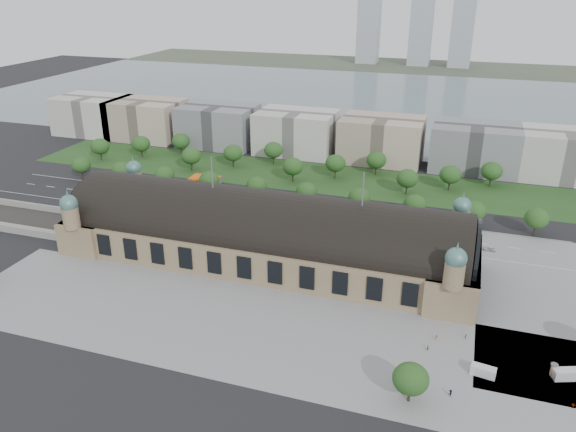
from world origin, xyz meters
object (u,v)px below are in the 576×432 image
(parked_car_1, at_px, (115,210))
(traffic_car_3, at_px, (225,204))
(petrol_station, at_px, (210,179))
(parked_car_4, at_px, (184,220))
(parked_car_2, at_px, (153,212))
(pedestrian_2, at_px, (466,337))
(pedestrian_3, at_px, (573,406))
(pedestrian_5, at_px, (556,379))
(pedestrian_1, at_px, (428,348))
(pedestrian_4, at_px, (450,393))
(pedestrian_0, at_px, (436,338))
(parked_car_5, at_px, (231,226))
(van_south, at_px, (482,371))
(advertising_column, at_px, (554,369))
(parked_car_6, at_px, (242,228))
(bus_west, at_px, (302,226))
(bus_east, at_px, (339,228))
(traffic_car_5, at_px, (378,219))
(traffic_car_1, at_px, (149,189))
(traffic_car_2, at_px, (152,200))
(traffic_car_6, at_px, (489,249))
(bus_mid, at_px, (345,233))
(parked_car_0, at_px, (122,211))
(parked_car_3, at_px, (171,214))
(traffic_car_4, at_px, (339,225))
(van_east, at_px, (565,375))

(parked_car_1, bearing_deg, traffic_car_3, 79.62)
(petrol_station, xyz_separation_m, parked_car_4, (9.02, -44.28, -2.28))
(parked_car_2, distance_m, pedestrian_2, 143.97)
(pedestrian_3, relative_size, pedestrian_5, 1.05)
(pedestrian_1, relative_size, pedestrian_4, 0.86)
(parked_car_4, distance_m, pedestrian_0, 121.58)
(parked_car_5, height_order, van_south, van_south)
(advertising_column, bearing_deg, parked_car_2, 158.30)
(parked_car_6, xyz_separation_m, bus_west, (23.60, 6.64, 1.22))
(bus_east, distance_m, advertising_column, 102.48)
(pedestrian_1, bearing_deg, pedestrian_0, 33.69)
(pedestrian_3, bearing_deg, traffic_car_5, -53.94)
(traffic_car_1, relative_size, parked_car_1, 0.89)
(traffic_car_2, relative_size, advertising_column, 1.63)
(traffic_car_6, relative_size, parked_car_4, 1.18)
(parked_car_4, distance_m, bus_mid, 69.07)
(traffic_car_1, height_order, parked_car_0, parked_car_0)
(traffic_car_2, bearing_deg, traffic_car_1, -140.14)
(traffic_car_3, distance_m, traffic_car_5, 69.71)
(bus_mid, xyz_separation_m, pedestrian_0, (40.59, -59.88, -0.82))
(pedestrian_1, bearing_deg, pedestrian_2, 4.48)
(petrol_station, bearing_deg, parked_car_3, -89.20)
(traffic_car_1, bearing_deg, pedestrian_1, -114.95)
(traffic_car_2, height_order, parked_car_1, traffic_car_2)
(petrol_station, bearing_deg, parked_car_4, -78.49)
(advertising_column, bearing_deg, traffic_car_3, 148.13)
(petrol_station, bearing_deg, traffic_car_2, -118.53)
(parked_car_0, bearing_deg, pedestrian_2, 48.99)
(traffic_car_2, bearing_deg, bus_east, 90.67)
(pedestrian_1, bearing_deg, petrol_station, 100.56)
(traffic_car_2, height_order, bus_mid, bus_mid)
(traffic_car_1, relative_size, advertising_column, 1.27)
(van_south, xyz_separation_m, pedestrian_4, (-7.32, -10.92, -0.38))
(parked_car_3, xyz_separation_m, bus_west, (58.95, 2.64, 1.25))
(traffic_car_4, distance_m, parked_car_2, 81.63)
(petrol_station, relative_size, bus_east, 1.26)
(traffic_car_4, relative_size, parked_car_3, 1.12)
(petrol_station, bearing_deg, pedestrian_2, -36.65)
(petrol_station, distance_m, traffic_car_6, 136.68)
(traffic_car_4, bearing_deg, van_east, 42.42)
(bus_east, bearing_deg, pedestrian_2, -141.87)
(traffic_car_3, distance_m, parked_car_4, 23.73)
(traffic_car_1, xyz_separation_m, parked_car_3, (24.97, -23.33, -0.11))
(parked_car_3, distance_m, parked_car_5, 30.31)
(traffic_car_4, distance_m, van_east, 108.54)
(bus_mid, distance_m, pedestrian_4, 94.57)
(pedestrian_0, xyz_separation_m, pedestrian_4, (5.24, -22.84, 0.11))
(parked_car_0, height_order, parked_car_5, parked_car_0)
(van_east, xyz_separation_m, van_south, (-20.45, -5.15, -0.08))
(traffic_car_1, relative_size, pedestrian_1, 2.80)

